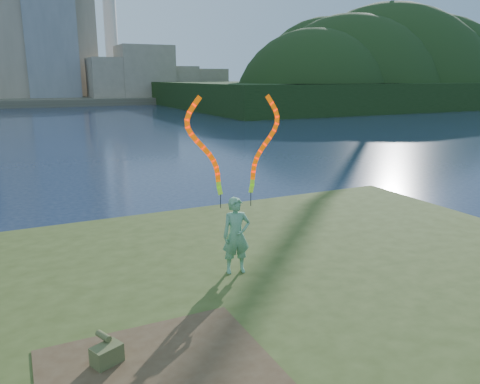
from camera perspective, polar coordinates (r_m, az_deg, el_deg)
ground at (r=10.66m, az=-2.69°, el=-13.25°), size 320.00×320.00×0.00m
grassy_knoll at (r=8.69m, az=3.54°, el=-17.46°), size 20.00×18.00×0.80m
dirt_patch at (r=7.02m, az=-9.47°, el=-21.51°), size 3.20×3.00×0.02m
far_shore at (r=103.90m, az=-24.16°, el=10.30°), size 320.00×40.00×1.20m
wooded_hill at (r=93.51m, az=17.10°, el=10.36°), size 78.00×50.00×63.00m
woman_with_ribbons at (r=9.71m, az=-0.48°, el=-1.95°), size 2.03×0.54×4.02m
canvas_bag at (r=7.40m, az=-15.95°, el=-18.42°), size 0.49×0.56×0.40m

